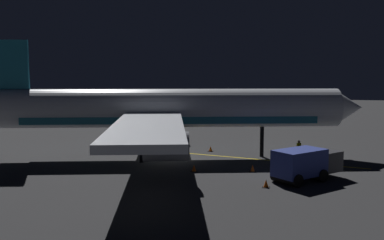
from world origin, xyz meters
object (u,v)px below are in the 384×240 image
(traffic_cone_far, at_px, (194,168))
(airliner, at_px, (164,110))
(catering_truck, at_px, (160,131))
(traffic_cone_near_right, at_px, (253,168))
(traffic_cone_near_left, at_px, (211,149))
(ground_crew_worker, at_px, (299,150))
(traffic_cone_under_wing, at_px, (266,184))
(baggage_truck, at_px, (305,164))

(traffic_cone_far, bearing_deg, airliner, -141.18)
(traffic_cone_far, bearing_deg, catering_truck, -152.44)
(airliner, height_order, traffic_cone_near_right, airliner)
(traffic_cone_near_left, relative_size, traffic_cone_far, 1.00)
(ground_crew_worker, distance_m, traffic_cone_far, 10.46)
(traffic_cone_near_left, height_order, traffic_cone_under_wing, same)
(ground_crew_worker, bearing_deg, traffic_cone_near_left, -104.70)
(traffic_cone_near_right, bearing_deg, baggage_truck, 64.30)
(baggage_truck, height_order, traffic_cone_near_left, baggage_truck)
(ground_crew_worker, xyz_separation_m, traffic_cone_near_left, (-2.21, -8.41, -0.64))
(airliner, distance_m, traffic_cone_near_right, 10.11)
(traffic_cone_near_right, bearing_deg, traffic_cone_under_wing, 16.28)
(ground_crew_worker, height_order, traffic_cone_near_left, ground_crew_worker)
(airliner, height_order, traffic_cone_far, airliner)
(traffic_cone_far, bearing_deg, baggage_truck, 84.00)
(catering_truck, relative_size, traffic_cone_near_right, 11.62)
(airliner, xyz_separation_m, traffic_cone_under_wing, (8.40, 9.74, -4.07))
(ground_crew_worker, bearing_deg, traffic_cone_under_wing, -12.40)
(airliner, distance_m, traffic_cone_near_left, 6.72)
(airliner, height_order, catering_truck, airliner)
(airliner, height_order, traffic_cone_near_left, airliner)
(baggage_truck, height_order, traffic_cone_under_wing, baggage_truck)
(baggage_truck, distance_m, traffic_cone_under_wing, 3.83)
(traffic_cone_under_wing, relative_size, traffic_cone_far, 1.00)
(ground_crew_worker, xyz_separation_m, traffic_cone_under_wing, (10.17, -2.24, -0.64))
(traffic_cone_near_right, distance_m, traffic_cone_under_wing, 4.72)
(catering_truck, relative_size, traffic_cone_under_wing, 11.62)
(traffic_cone_near_left, relative_size, traffic_cone_near_right, 1.00)
(airliner, distance_m, baggage_truck, 13.99)
(airliner, bearing_deg, traffic_cone_near_right, 65.32)
(traffic_cone_near_left, xyz_separation_m, traffic_cone_far, (8.86, 0.36, 0.00))
(catering_truck, height_order, traffic_cone_under_wing, catering_truck)
(airliner, xyz_separation_m, catering_truck, (-8.35, -2.98, -3.03))
(baggage_truck, relative_size, traffic_cone_near_left, 9.96)
(ground_crew_worker, distance_m, traffic_cone_near_left, 8.71)
(airliner, height_order, traffic_cone_under_wing, airliner)
(traffic_cone_far, bearing_deg, traffic_cone_under_wing, 58.79)
(traffic_cone_under_wing, height_order, traffic_cone_far, same)
(baggage_truck, relative_size, traffic_cone_near_right, 9.96)
(catering_truck, bearing_deg, traffic_cone_far, 27.56)
(baggage_truck, xyz_separation_m, catering_truck, (-14.12, -15.34, 0.10))
(baggage_truck, distance_m, catering_truck, 20.85)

